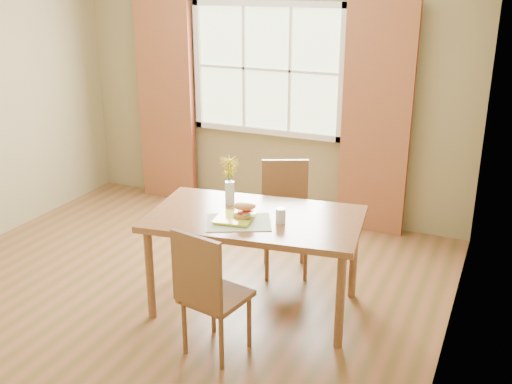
{
  "coord_description": "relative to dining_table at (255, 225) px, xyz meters",
  "views": [
    {
      "loc": [
        2.36,
        -3.68,
        2.39
      ],
      "look_at": [
        0.74,
        -0.07,
        0.95
      ],
      "focal_mm": 42.0,
      "sensor_mm": 36.0,
      "label": 1
    }
  ],
  "objects": [
    {
      "name": "dining_table",
      "position": [
        0.0,
        0.0,
        0.0
      ],
      "size": [
        1.64,
        1.07,
        0.75
      ],
      "rotation": [
        0.0,
        0.0,
        0.14
      ],
      "color": "brown",
      "rests_on": "room"
    },
    {
      "name": "window",
      "position": [
        -0.71,
        1.89,
        0.83
      ],
      "size": [
        1.62,
        0.06,
        1.32
      ],
      "color": "beige",
      "rests_on": "room"
    },
    {
      "name": "chair_near",
      "position": [
        -0.01,
        -0.7,
        -0.17
      ],
      "size": [
        0.44,
        0.44,
        0.91
      ],
      "rotation": [
        0.0,
        0.0,
        -0.18
      ],
      "color": "brown",
      "rests_on": "room"
    },
    {
      "name": "placemat",
      "position": [
        -0.05,
        -0.17,
        0.08
      ],
      "size": [
        0.55,
        0.5,
        0.01
      ],
      "primitive_type": "cube",
      "rotation": [
        0.0,
        0.0,
        0.46
      ],
      "color": "beige",
      "rests_on": "dining_table"
    },
    {
      "name": "plate",
      "position": [
        -0.1,
        -0.15,
        0.09
      ],
      "size": [
        0.29,
        0.29,
        0.01
      ],
      "primitive_type": "cube",
      "rotation": [
        0.0,
        0.0,
        0.15
      ],
      "color": "#BECD33",
      "rests_on": "placemat"
    },
    {
      "name": "chair_far",
      "position": [
        -0.03,
        0.69,
        -0.15
      ],
      "size": [
        0.52,
        0.52,
        0.94
      ],
      "rotation": [
        0.0,
        0.0,
        0.43
      ],
      "color": "brown",
      "rests_on": "room"
    },
    {
      "name": "flower_vase",
      "position": [
        -0.27,
        0.14,
        0.31
      ],
      "size": [
        0.15,
        0.15,
        0.37
      ],
      "color": "silver",
      "rests_on": "dining_table"
    },
    {
      "name": "curtain_left",
      "position": [
        -1.86,
        1.8,
        0.43
      ],
      "size": [
        0.65,
        0.08,
        2.2
      ],
      "primitive_type": "cube",
      "color": "maroon",
      "rests_on": "room"
    },
    {
      "name": "room",
      "position": [
        -0.71,
        0.02,
        0.68
      ],
      "size": [
        4.24,
        3.84,
        2.74
      ],
      "color": "brown",
      "rests_on": "ground"
    },
    {
      "name": "croissant_sandwich",
      "position": [
        -0.03,
        -0.12,
        0.15
      ],
      "size": [
        0.19,
        0.16,
        0.12
      ],
      "rotation": [
        0.0,
        0.0,
        0.37
      ],
      "color": "#EE9651",
      "rests_on": "plate"
    },
    {
      "name": "curtain_right",
      "position": [
        0.44,
        1.8,
        0.43
      ],
      "size": [
        0.65,
        0.08,
        2.2
      ],
      "primitive_type": "cube",
      "color": "maroon",
      "rests_on": "room"
    },
    {
      "name": "water_glass",
      "position": [
        0.22,
        -0.04,
        0.13
      ],
      "size": [
        0.07,
        0.07,
        0.11
      ],
      "color": "silver",
      "rests_on": "dining_table"
    }
  ]
}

